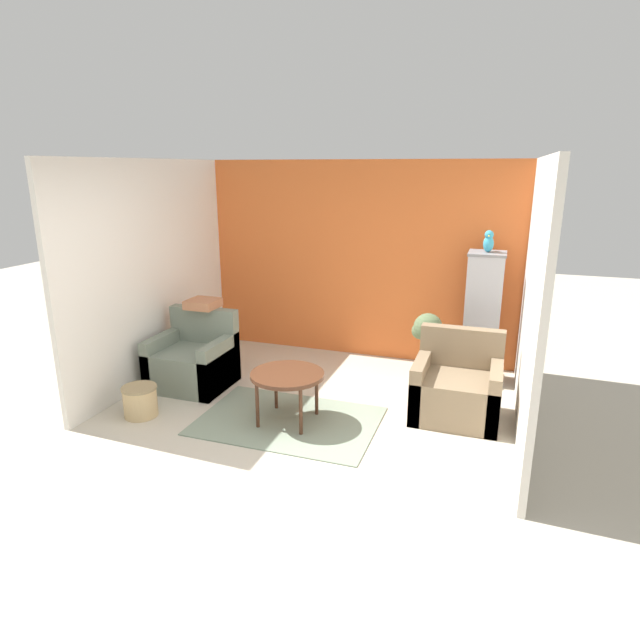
% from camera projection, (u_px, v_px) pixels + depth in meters
% --- Properties ---
extents(ground_plane, '(20.00, 20.00, 0.00)m').
position_uv_depth(ground_plane, '(261.00, 468.00, 4.51)').
color(ground_plane, beige).
rests_on(ground_plane, ground).
extents(wall_back_accent, '(4.19, 0.06, 2.54)m').
position_uv_depth(wall_back_accent, '(359.00, 261.00, 6.96)').
color(wall_back_accent, orange).
rests_on(wall_back_accent, ground_plane).
extents(wall_left, '(0.06, 3.05, 2.54)m').
position_uv_depth(wall_left, '(152.00, 272.00, 6.19)').
color(wall_left, silver).
rests_on(wall_left, ground_plane).
extents(wall_right, '(0.06, 3.05, 2.54)m').
position_uv_depth(wall_right, '(533.00, 300.00, 4.90)').
color(wall_right, silver).
rests_on(wall_right, ground_plane).
extents(area_rug, '(1.76, 1.22, 0.01)m').
position_uv_depth(area_rug, '(288.00, 421.00, 5.34)').
color(area_rug, gray).
rests_on(area_rug, ground_plane).
extents(coffee_table, '(0.72, 0.72, 0.52)m').
position_uv_depth(coffee_table, '(287.00, 377.00, 5.21)').
color(coffee_table, '#472819').
rests_on(coffee_table, ground_plane).
extents(armchair_left, '(0.84, 0.77, 0.86)m').
position_uv_depth(armchair_left, '(194.00, 362.00, 6.16)').
color(armchair_left, slate).
rests_on(armchair_left, ground_plane).
extents(armchair_right, '(0.84, 0.77, 0.86)m').
position_uv_depth(armchair_right, '(457.00, 389.00, 5.39)').
color(armchair_right, '#7A664C').
rests_on(armchair_right, ground_plane).
extents(birdcage, '(0.51, 0.51, 1.53)m').
position_uv_depth(birdcage, '(482.00, 319.00, 6.20)').
color(birdcage, slate).
rests_on(birdcage, ground_plane).
extents(parrot, '(0.12, 0.21, 0.25)m').
position_uv_depth(parrot, '(489.00, 242.00, 5.96)').
color(parrot, teal).
rests_on(parrot, birdcage).
extents(potted_plant, '(0.38, 0.34, 0.79)m').
position_uv_depth(potted_plant, '(427.00, 336.00, 6.35)').
color(potted_plant, '#66605B').
rests_on(potted_plant, ground_plane).
extents(wicker_basket, '(0.35, 0.35, 0.32)m').
position_uv_depth(wicker_basket, '(140.00, 400.00, 5.42)').
color(wicker_basket, tan).
rests_on(wicker_basket, ground_plane).
extents(throw_pillow, '(0.34, 0.34, 0.10)m').
position_uv_depth(throw_pillow, '(203.00, 304.00, 6.24)').
color(throw_pillow, '#B2704C').
rests_on(throw_pillow, armchair_left).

